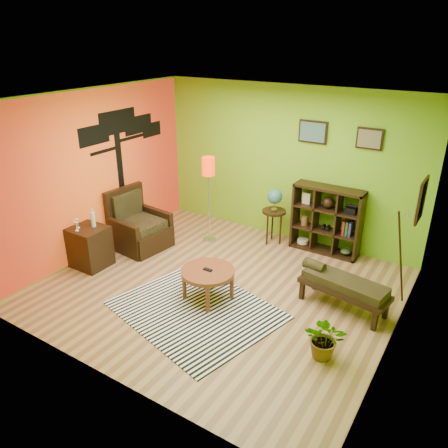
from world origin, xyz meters
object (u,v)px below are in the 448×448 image
Objects in this scene: side_cabinet at (90,247)px; cube_shelf at (327,220)px; potted_plant at (325,342)px; armchair at (138,230)px; coffee_table at (208,274)px; floor_lamp at (208,174)px; bench at (342,284)px; globe_table at (275,203)px.

cube_shelf is (3.11, 2.58, 0.25)m from side_cabinet.
cube_shelf reaches higher than potted_plant.
armchair reaches higher than side_cabinet.
coffee_table is 2.53m from cube_shelf.
floor_lamp is (-1.09, 1.64, 0.88)m from coffee_table.
coffee_table is 0.49× the size of floor_lamp.
bench is at bearing 14.94° from side_cabinet.
globe_table is at bearing -169.11° from cube_shelf.
potted_plant is at bearing -69.58° from cube_shelf.
bench is (1.70, 0.83, -0.04)m from coffee_table.
globe_table reaches higher than bench.
side_cabinet is at bearing -100.25° from armchair.
bench is at bearing 25.96° from coffee_table.
potted_plant is at bearing -0.95° from side_cabinet.
coffee_table is 2.23m from side_cabinet.
coffee_table is 1.44× the size of potted_plant.
armchair reaches higher than potted_plant.
armchair reaches higher than bench.
globe_table is 3.18m from potted_plant.
globe_table is (-0.04, 2.18, 0.38)m from coffee_table.
floor_lamp is at bearing 147.11° from potted_plant.
armchair is 3.36m from cube_shelf.
side_cabinet reaches higher than bench.
coffee_table is at bearing -56.35° from floor_lamp.
coffee_table is 0.59× the size of bench.
floor_lamp reaches higher than coffee_table.
coffee_table is 0.74× the size of globe_table.
cube_shelf reaches higher than bench.
floor_lamp is 2.23m from cube_shelf.
side_cabinet is 4.05m from bench.
floor_lamp reaches higher than armchair.
side_cabinet is 0.76× the size of bench.
armchair is at bearing 165.14° from potted_plant.
globe_table reaches higher than potted_plant.
floor_lamp is 1.53× the size of globe_table.
cube_shelf is (0.90, 2.36, 0.19)m from coffee_table.
bench is at bearing 1.10° from armchair.
globe_table is at bearing 47.72° from side_cabinet.
bench is (1.74, -1.35, -0.42)m from globe_table.
coffee_table is 1.89m from bench.
cube_shelf reaches higher than coffee_table.
globe_table reaches higher than coffee_table.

